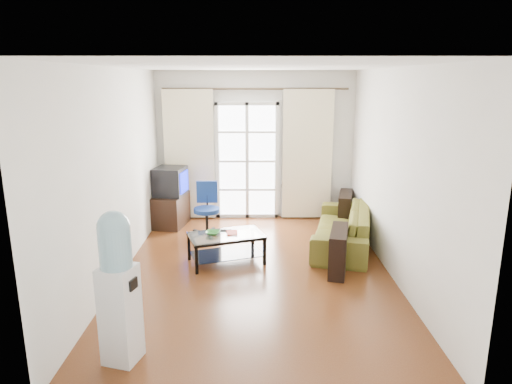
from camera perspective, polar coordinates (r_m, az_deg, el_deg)
floor at (r=6.28m, az=0.00°, el=-10.00°), size 5.20×5.20×0.00m
ceiling at (r=5.74m, az=0.00°, el=15.44°), size 5.20×5.20×0.00m
wall_back at (r=8.43m, az=-0.10°, el=5.77°), size 3.60×0.02×2.70m
wall_front at (r=3.36m, az=0.25°, el=-7.00°), size 3.60×0.02×2.70m
wall_left at (r=6.13m, az=-17.10°, el=2.02°), size 0.02×5.20×2.70m
wall_right at (r=6.14m, az=17.05°, el=2.06°), size 0.02×5.20×2.70m
french_door at (r=8.42m, az=-1.12°, el=3.86°), size 1.16×0.06×2.15m
curtain_rod at (r=8.24m, az=-0.10°, el=12.77°), size 3.30×0.04×0.04m
curtain_left at (r=8.41m, az=-8.32°, el=4.57°), size 0.90×0.07×2.35m
curtain_right at (r=8.39m, az=6.43°, el=4.61°), size 0.90×0.07×2.35m
radiator at (r=8.58m, az=5.26°, el=-1.11°), size 0.64×0.12×0.64m
sofa at (r=7.29m, az=10.73°, el=-4.30°), size 2.41×1.73×0.60m
coffee_table at (r=6.52m, az=-3.76°, el=-6.56°), size 1.16×0.89×0.42m
bowl at (r=6.47m, az=-5.41°, el=-5.12°), size 0.26×0.26×0.05m
book at (r=6.50m, az=-3.72°, el=-5.14°), size 0.19×0.23×0.02m
remote at (r=6.62m, az=-3.70°, el=-4.80°), size 0.18×0.08×0.02m
tv_stand at (r=8.27m, az=-10.65°, el=-2.23°), size 0.62×0.83×0.56m
crt_tv at (r=8.15m, az=-10.82°, el=1.33°), size 0.61×0.61×0.49m
task_chair at (r=7.67m, az=-6.14°, el=-3.48°), size 0.62×0.62×0.89m
water_cooler at (r=4.35m, az=-16.86°, el=-11.05°), size 0.37×0.37×1.45m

